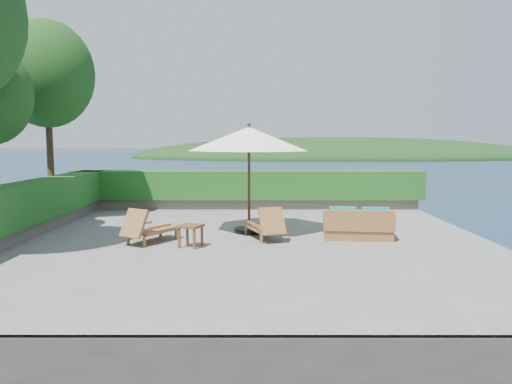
{
  "coord_description": "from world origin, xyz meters",
  "views": [
    {
      "loc": [
        0.31,
        -12.06,
        2.45
      ],
      "look_at": [
        0.3,
        0.8,
        1.1
      ],
      "focal_mm": 35.0,
      "sensor_mm": 36.0,
      "label": 1
    }
  ],
  "objects_px": {
    "patio_umbrella": "(249,140)",
    "side_table": "(191,229)",
    "lounge_right": "(265,225)",
    "lounge_left": "(149,228)",
    "wicker_loveseat": "(358,226)"
  },
  "relations": [
    {
      "from": "lounge_left",
      "to": "lounge_right",
      "type": "relative_size",
      "value": 1.0
    },
    {
      "from": "lounge_left",
      "to": "lounge_right",
      "type": "distance_m",
      "value": 2.81
    },
    {
      "from": "lounge_left",
      "to": "lounge_right",
      "type": "height_order",
      "value": "lounge_left"
    },
    {
      "from": "lounge_left",
      "to": "patio_umbrella",
      "type": "bearing_deg",
      "value": 60.54
    },
    {
      "from": "patio_umbrella",
      "to": "side_table",
      "type": "xyz_separation_m",
      "value": [
        -1.31,
        -1.8,
        -2.02
      ]
    },
    {
      "from": "patio_umbrella",
      "to": "wicker_loveseat",
      "type": "xyz_separation_m",
      "value": [
        2.71,
        -0.84,
        -2.12
      ]
    },
    {
      "from": "lounge_right",
      "to": "side_table",
      "type": "distance_m",
      "value": 1.94
    },
    {
      "from": "lounge_left",
      "to": "wicker_loveseat",
      "type": "distance_m",
      "value": 5.11
    },
    {
      "from": "lounge_right",
      "to": "side_table",
      "type": "height_order",
      "value": "lounge_right"
    },
    {
      "from": "wicker_loveseat",
      "to": "patio_umbrella",
      "type": "bearing_deg",
      "value": 169.52
    },
    {
      "from": "lounge_right",
      "to": "wicker_loveseat",
      "type": "xyz_separation_m",
      "value": [
        2.31,
        0.06,
        -0.03
      ]
    },
    {
      "from": "patio_umbrella",
      "to": "lounge_right",
      "type": "bearing_deg",
      "value": -66.0
    },
    {
      "from": "patio_umbrella",
      "to": "lounge_left",
      "type": "relative_size",
      "value": 2.59
    },
    {
      "from": "patio_umbrella",
      "to": "lounge_left",
      "type": "distance_m",
      "value": 3.43
    },
    {
      "from": "lounge_left",
      "to": "wicker_loveseat",
      "type": "xyz_separation_m",
      "value": [
        5.09,
        0.48,
        -0.04
      ]
    }
  ]
}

